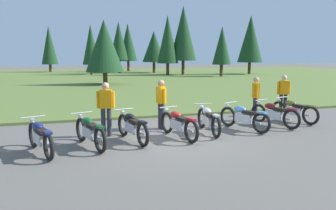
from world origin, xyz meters
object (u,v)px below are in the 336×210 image
(motorcycle_red, at_px, (178,123))
(motorcycle_maroon, at_px, (274,114))
(rider_checking_bike, at_px, (106,106))
(motorcycle_silver, at_px, (208,119))
(motorcycle_sky_blue, at_px, (244,117))
(motorcycle_british_green, at_px, (90,131))
(rider_with_back_turned, at_px, (256,96))
(rider_in_hivis_vest, at_px, (161,101))
(motorcycle_olive, at_px, (294,110))
(motorcycle_black, at_px, (132,126))
(rider_near_row_end, at_px, (284,93))
(motorcycle_navy, at_px, (40,137))

(motorcycle_red, distance_m, motorcycle_maroon, 3.83)
(rider_checking_bike, bearing_deg, motorcycle_maroon, -1.57)
(motorcycle_red, relative_size, motorcycle_maroon, 1.02)
(motorcycle_silver, height_order, motorcycle_sky_blue, same)
(motorcycle_red, xyz_separation_m, motorcycle_maroon, (3.78, 0.65, 0.00))
(motorcycle_silver, height_order, rider_checking_bike, rider_checking_bike)
(motorcycle_british_green, relative_size, motorcycle_red, 0.98)
(rider_with_back_turned, bearing_deg, rider_in_hivis_vest, -173.99)
(rider_checking_bike, height_order, rider_with_back_turned, same)
(motorcycle_red, distance_m, motorcycle_olive, 5.04)
(motorcycle_black, bearing_deg, motorcycle_red, 0.02)
(rider_checking_bike, bearing_deg, motorcycle_british_green, -117.53)
(motorcycle_british_green, height_order, rider_with_back_turned, rider_with_back_turned)
(rider_near_row_end, distance_m, rider_checking_bike, 7.56)
(motorcycle_black, height_order, rider_in_hivis_vest, rider_in_hivis_vest)
(motorcycle_black, xyz_separation_m, motorcycle_silver, (2.54, 0.33, 0.00))
(motorcycle_olive, relative_size, rider_in_hivis_vest, 1.23)
(rider_near_row_end, bearing_deg, rider_checking_bike, -168.36)
(rider_checking_bike, bearing_deg, rider_in_hivis_vest, 14.44)
(motorcycle_british_green, xyz_separation_m, motorcycle_silver, (3.76, 0.60, 0.00))
(motorcycle_british_green, height_order, rider_in_hivis_vest, rider_in_hivis_vest)
(motorcycle_red, height_order, rider_in_hivis_vest, rider_in_hivis_vest)
(motorcycle_red, xyz_separation_m, motorcycle_olive, (4.92, 1.08, 0.00))
(motorcycle_sky_blue, bearing_deg, rider_near_row_end, 33.77)
(motorcycle_red, bearing_deg, rider_with_back_turned, 24.91)
(motorcycle_black, xyz_separation_m, rider_checking_bike, (-0.66, 0.81, 0.51))
(motorcycle_black, distance_m, motorcycle_sky_blue, 3.86)
(motorcycle_olive, xyz_separation_m, rider_in_hivis_vest, (-5.10, 0.21, 0.51))
(rider_near_row_end, bearing_deg, motorcycle_sky_blue, -146.23)
(motorcycle_silver, height_order, motorcycle_olive, same)
(rider_with_back_turned, bearing_deg, motorcycle_sky_blue, -132.99)
(motorcycle_olive, height_order, rider_in_hivis_vest, rider_in_hivis_vest)
(rider_near_row_end, relative_size, rider_with_back_turned, 1.00)
(motorcycle_sky_blue, bearing_deg, motorcycle_silver, -177.68)
(motorcycle_navy, height_order, motorcycle_olive, same)
(motorcycle_silver, bearing_deg, motorcycle_sky_blue, 2.32)
(motorcycle_sky_blue, relative_size, rider_near_row_end, 1.19)
(motorcycle_maroon, relative_size, rider_near_row_end, 1.21)
(motorcycle_black, xyz_separation_m, motorcycle_maroon, (5.19, 0.65, 0.00))
(rider_with_back_turned, bearing_deg, motorcycle_red, -155.09)
(motorcycle_navy, bearing_deg, rider_with_back_turned, 16.60)
(motorcycle_silver, bearing_deg, rider_checking_bike, 171.57)
(rider_near_row_end, bearing_deg, motorcycle_maroon, -132.81)
(motorcycle_navy, bearing_deg, motorcycle_silver, 9.96)
(motorcycle_navy, bearing_deg, motorcycle_sky_blue, 8.41)
(motorcycle_olive, distance_m, rider_in_hivis_vest, 5.13)
(motorcycle_navy, relative_size, motorcycle_silver, 0.96)
(motorcycle_sky_blue, xyz_separation_m, rider_checking_bike, (-4.50, 0.42, 0.51))
(motorcycle_black, relative_size, rider_with_back_turned, 1.24)
(motorcycle_british_green, bearing_deg, rider_checking_bike, 62.47)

